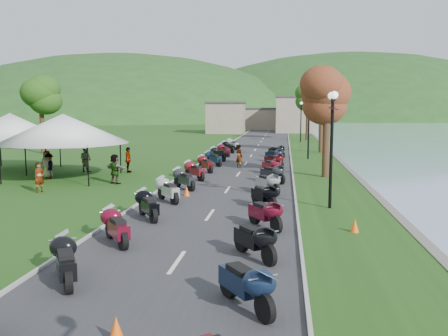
{
  "coord_description": "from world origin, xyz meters",
  "views": [
    {
      "loc": [
        2.99,
        -2.77,
        4.4
      ],
      "look_at": [
        -0.08,
        21.15,
        1.3
      ],
      "focal_mm": 38.0,
      "sensor_mm": 36.0,
      "label": 1
    }
  ],
  "objects_px": {
    "vendor_tent_main": "(64,146)",
    "pedestrian_a": "(40,192)",
    "pedestrian_b": "(86,172)",
    "pedestrian_c": "(50,179)"
  },
  "relations": [
    {
      "from": "vendor_tent_main",
      "to": "pedestrian_a",
      "type": "relative_size",
      "value": 3.35
    },
    {
      "from": "pedestrian_b",
      "to": "vendor_tent_main",
      "type": "bearing_deg",
      "value": 107.8
    },
    {
      "from": "pedestrian_a",
      "to": "pedestrian_c",
      "type": "relative_size",
      "value": 1.0
    },
    {
      "from": "pedestrian_a",
      "to": "pedestrian_c",
      "type": "distance_m",
      "value": 4.93
    },
    {
      "from": "pedestrian_a",
      "to": "pedestrian_b",
      "type": "xyz_separation_m",
      "value": [
        -0.85,
        7.76,
        0.0
      ]
    },
    {
      "from": "vendor_tent_main",
      "to": "pedestrian_a",
      "type": "height_order",
      "value": "vendor_tent_main"
    },
    {
      "from": "pedestrian_a",
      "to": "pedestrian_b",
      "type": "relative_size",
      "value": 0.9
    },
    {
      "from": "pedestrian_c",
      "to": "pedestrian_b",
      "type": "bearing_deg",
      "value": 139.42
    },
    {
      "from": "vendor_tent_main",
      "to": "pedestrian_c",
      "type": "height_order",
      "value": "vendor_tent_main"
    },
    {
      "from": "pedestrian_a",
      "to": "pedestrian_b",
      "type": "distance_m",
      "value": 7.81
    }
  ]
}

